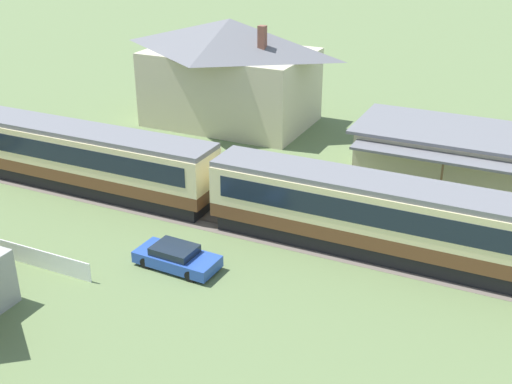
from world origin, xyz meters
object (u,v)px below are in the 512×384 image
passenger_train (220,182)px  station_house_grey_roof (231,70)px  station_building (454,157)px  parked_car_blue (177,257)px

passenger_train → station_house_grey_roof: (-7.65, 16.16, 2.14)m
station_building → parked_car_blue: 19.96m
station_house_grey_roof → parked_car_blue: size_ratio=3.15×
station_house_grey_roof → parked_car_blue: 23.83m
passenger_train → parked_car_blue: (0.60, -5.85, -1.74)m
station_building → station_house_grey_roof: (-19.10, 5.31, 2.50)m
passenger_train → station_house_grey_roof: bearing=115.3°
station_building → parked_car_blue: station_building is taller
passenger_train → station_house_grey_roof: size_ratio=5.29×
station_building → parked_car_blue: (-10.85, -16.70, -1.37)m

